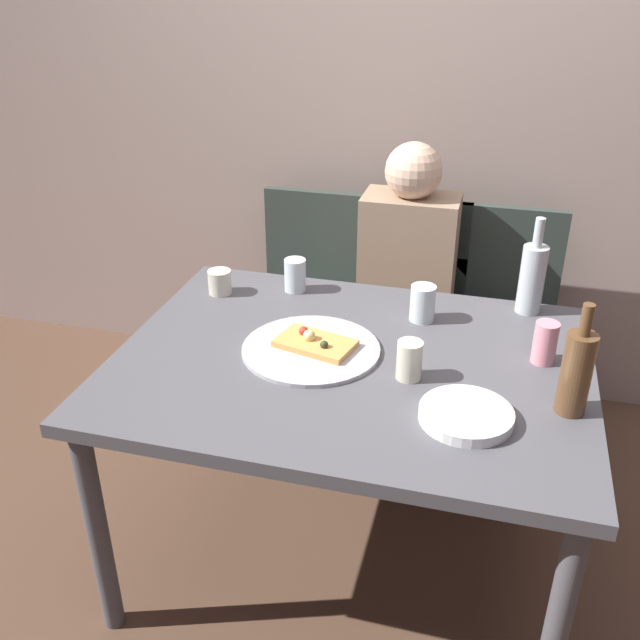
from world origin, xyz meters
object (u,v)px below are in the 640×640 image
wine_glass (409,360)px  short_glass (220,282)px  chair_middle (407,300)px  dining_table (351,382)px  beer_bottle (576,371)px  guest_in_sweater (403,287)px  plate_stack (466,415)px  soda_can (545,343)px  tumbler_far (423,303)px  chair_left (309,289)px  pizza_slice_last (315,342)px  chair_right (499,311)px  pizza_tray (311,349)px  tumbler_near (295,275)px  wine_bottle (532,277)px

wine_glass → short_glass: size_ratio=1.35×
wine_glass → chair_middle: bearing=98.2°
dining_table → beer_bottle: size_ratio=4.47×
guest_in_sweater → short_glass: bearing=38.6°
plate_stack → guest_in_sweater: size_ratio=0.20×
short_glass → soda_can: (1.04, -0.18, 0.02)m
beer_bottle → tumbler_far: bearing=137.0°
tumbler_far → chair_left: (-0.54, 0.61, -0.30)m
dining_table → beer_bottle: 0.63m
pizza_slice_last → soda_can: (0.64, 0.10, 0.04)m
wine_glass → chair_left: 1.15m
beer_bottle → plate_stack: 0.29m
tumbler_far → chair_right: 0.72m
beer_bottle → plate_stack: bearing=-156.5°
pizza_tray → pizza_slice_last: 0.02m
pizza_slice_last → guest_in_sweater: size_ratio=0.21×
tumbler_near → tumbler_far: bearing=-13.1°
tumbler_near → chair_left: chair_left is taller
pizza_tray → chair_middle: chair_middle is taller
dining_table → wine_bottle: wine_bottle is taller
chair_middle → pizza_slice_last: bearing=80.5°
pizza_tray → tumbler_far: (0.28, 0.28, 0.05)m
beer_bottle → guest_in_sweater: 1.04m
pizza_tray → pizza_slice_last: (0.01, 0.01, 0.02)m
dining_table → pizza_tray: (-0.12, 0.01, 0.09)m
chair_left → guest_in_sweater: (0.42, -0.15, 0.13)m
tumbler_far → wine_bottle: bearing=24.8°
chair_left → chair_middle: size_ratio=1.00×
wine_glass → wine_bottle: bearing=58.2°
short_glass → pizza_tray: bearing=-36.4°
wine_bottle → beer_bottle: (0.11, -0.54, -0.00)m
soda_can → tumbler_far: bearing=155.4°
tumbler_near → wine_glass: size_ratio=1.02×
wine_bottle → short_glass: (-1.00, -0.13, -0.08)m
guest_in_sweater → soda_can: bearing=127.9°
tumbler_near → short_glass: 0.25m
wine_glass → chair_right: (0.23, 0.96, -0.29)m
wine_bottle → tumbler_far: wine_bottle is taller
dining_table → chair_left: size_ratio=1.48×
beer_bottle → pizza_slice_last: bearing=169.5°
wine_glass → guest_in_sweater: size_ratio=0.09×
dining_table → tumbler_near: tumbler_near is taller
plate_stack → dining_table: bearing=147.6°
pizza_tray → tumbler_far: size_ratio=3.50×
wine_bottle → tumbler_near: wine_bottle is taller
soda_can → plate_stack: size_ratio=0.52×
beer_bottle → wine_glass: (-0.41, 0.05, -0.06)m
chair_right → guest_in_sweater: 0.42m
tumbler_far → soda_can: 0.40m
tumbler_near → soda_can: 0.85m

